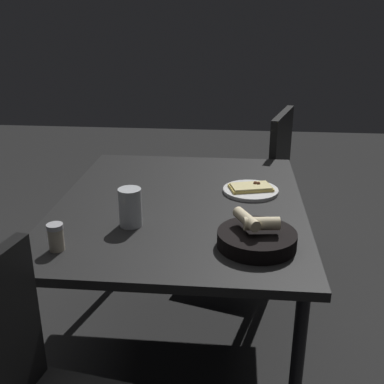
{
  "coord_description": "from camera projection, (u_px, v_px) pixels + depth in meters",
  "views": [
    {
      "loc": [
        0.2,
        -1.68,
        1.41
      ],
      "look_at": [
        0.04,
        0.0,
        0.75
      ],
      "focal_mm": 44.64,
      "sensor_mm": 36.0,
      "label": 1
    }
  ],
  "objects": [
    {
      "name": "pizza_plate",
      "position": [
        251.0,
        190.0,
        1.93
      ],
      "size": [
        0.22,
        0.22,
        0.04
      ],
      "color": "white",
      "rests_on": "dining_table"
    },
    {
      "name": "bread_basket",
      "position": [
        257.0,
        238.0,
        1.49
      ],
      "size": [
        0.25,
        0.25,
        0.11
      ],
      "color": "black",
      "rests_on": "dining_table"
    },
    {
      "name": "dining_table",
      "position": [
        181.0,
        215.0,
        1.86
      ],
      "size": [
        0.94,
        1.17,
        0.71
      ],
      "color": "black",
      "rests_on": "ground"
    },
    {
      "name": "chair_near",
      "position": [
        258.0,
        179.0,
        2.67
      ],
      "size": [
        0.55,
        0.55,
        0.89
      ],
      "color": "#242424",
      "rests_on": "ground"
    },
    {
      "name": "pepper_shaker",
      "position": [
        56.0,
        239.0,
        1.46
      ],
      "size": [
        0.05,
        0.05,
        0.09
      ],
      "color": "#BFB299",
      "rests_on": "dining_table"
    },
    {
      "name": "ground",
      "position": [
        182.0,
        351.0,
        2.09
      ],
      "size": [
        8.0,
        8.0,
        0.0
      ],
      "primitive_type": "plane",
      "color": "black"
    },
    {
      "name": "beer_glass",
      "position": [
        130.0,
        209.0,
        1.62
      ],
      "size": [
        0.08,
        0.08,
        0.13
      ],
      "color": "silver",
      "rests_on": "dining_table"
    }
  ]
}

